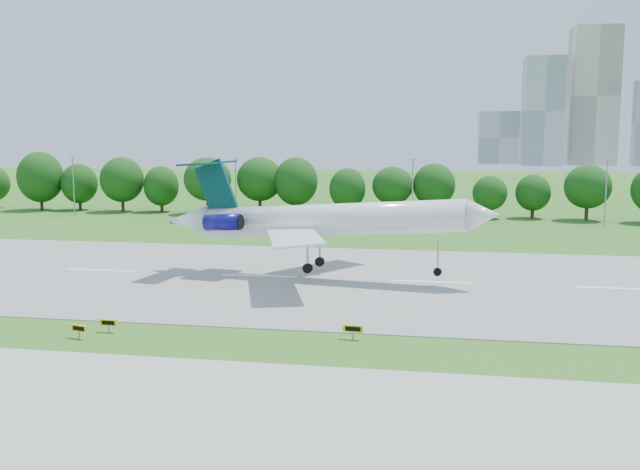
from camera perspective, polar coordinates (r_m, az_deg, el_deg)
The scene contains 12 objects.
ground at distance 60.86m, azimuth -11.04°, elevation -7.77°, with size 600.00×600.00×0.00m, color #28631A.
runway at distance 84.01m, azimuth -4.89°, elevation -3.31°, with size 400.00×45.00×0.08m, color gray.
taxiway at distance 45.41m, azimuth -19.47°, elevation -13.49°, with size 400.00×23.00×0.08m, color #ADADA8.
tree_line at distance 148.49m, azimuth 1.80°, elevation 3.94°, with size 288.40×8.40×10.40m.
light_poles at distance 139.03m, azimuth 0.18°, elevation 3.74°, with size 175.90×0.25×12.19m.
skyline at distance 452.32m, azimuth 20.42°, elevation 9.13°, with size 127.00×52.00×80.00m.
airliner at distance 81.75m, azimuth -0.43°, elevation 1.32°, with size 39.20×28.27×12.75m.
taxi_sign_left at distance 62.58m, azimuth -16.56°, elevation -6.75°, with size 1.58×0.27×1.10m.
taxi_sign_centre at distance 61.42m, azimuth -18.74°, elevation -7.09°, with size 1.62×0.60×1.14m.
taxi_sign_right at distance 57.97m, azimuth 2.65°, elevation -7.51°, with size 1.71×0.34×1.20m.
service_vehicle_a at distance 141.96m, azimuth -9.91°, elevation 1.39°, with size 1.32×3.78×1.24m, color white.
service_vehicle_b at distance 138.00m, azimuth -11.26°, elevation 1.15°, with size 1.31×3.25×1.11m, color silver.
Camera 1 is at (21.50, -54.59, 16.19)m, focal length 40.00 mm.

